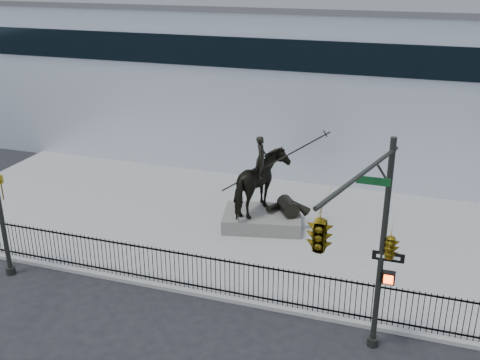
% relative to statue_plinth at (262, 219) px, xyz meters
% --- Properties ---
extents(ground, '(120.00, 120.00, 0.00)m').
position_rel_statue_plinth_xyz_m(ground, '(-1.30, -7.14, -0.48)').
color(ground, black).
rests_on(ground, ground).
extents(plaza, '(30.00, 12.00, 0.15)m').
position_rel_statue_plinth_xyz_m(plaza, '(-1.30, -0.14, -0.40)').
color(plaza, gray).
rests_on(plaza, ground).
extents(building, '(44.00, 14.00, 9.00)m').
position_rel_statue_plinth_xyz_m(building, '(-1.30, 12.86, 4.02)').
color(building, silver).
rests_on(building, ground).
extents(picket_fence, '(22.10, 0.10, 1.50)m').
position_rel_statue_plinth_xyz_m(picket_fence, '(-1.30, -5.89, 0.42)').
color(picket_fence, black).
rests_on(picket_fence, plaza).
extents(statue_plinth, '(3.94, 3.10, 0.66)m').
position_rel_statue_plinth_xyz_m(statue_plinth, '(0.00, 0.00, 0.00)').
color(statue_plinth, '#5D5A55').
rests_on(statue_plinth, plaza).
extents(equestrian_statue, '(4.41, 3.21, 3.81)m').
position_rel_statue_plinth_xyz_m(equestrian_statue, '(0.07, 0.01, 1.71)').
color(equestrian_statue, black).
rests_on(equestrian_statue, statue_plinth).
extents(traffic_signal_right, '(2.17, 6.86, 7.00)m').
position_rel_statue_plinth_xyz_m(traffic_signal_right, '(5.16, -9.15, 4.37)').
color(traffic_signal_right, black).
rests_on(traffic_signal_right, ground).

